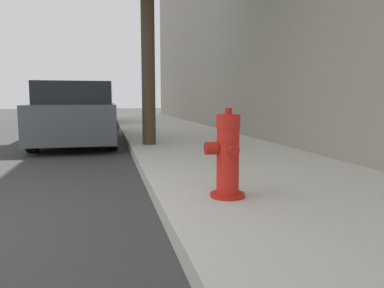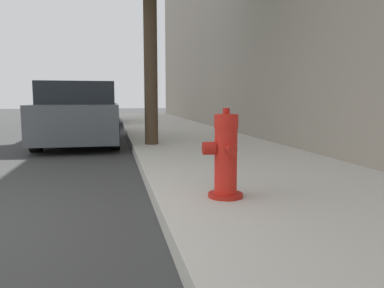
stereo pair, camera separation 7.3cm
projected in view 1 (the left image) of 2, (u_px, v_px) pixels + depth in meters
The scene contains 4 objects.
sidewalk_slab at pixel (326, 209), 3.28m from camera, with size 2.86×40.00×0.15m.
fire_hydrant at pixel (227, 157), 3.35m from camera, with size 0.37×0.38×0.80m.
parked_car_near at pixel (77, 115), 8.57m from camera, with size 1.71×4.11×1.39m.
parked_car_mid at pixel (85, 108), 14.42m from camera, with size 1.79×4.11×1.41m.
Camera 1 is at (1.53, -2.85, 1.03)m, focal length 35.00 mm.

